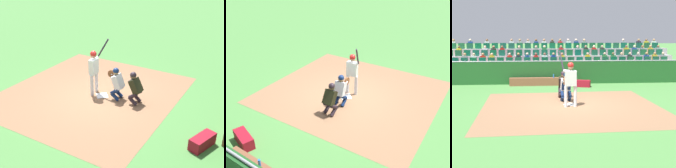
% 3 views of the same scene
% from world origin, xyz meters
% --- Properties ---
extents(ground_plane, '(160.00, 160.00, 0.00)m').
position_xyz_m(ground_plane, '(0.00, 0.00, 0.00)').
color(ground_plane, '#4B8740').
extents(infield_dirt_patch, '(7.33, 6.82, 0.01)m').
position_xyz_m(infield_dirt_patch, '(0.00, 0.50, 0.00)').
color(infield_dirt_patch, '#8F6647').
rests_on(infield_dirt_patch, ground_plane).
extents(home_plate_marker, '(0.62, 0.62, 0.02)m').
position_xyz_m(home_plate_marker, '(0.00, 0.00, 0.02)').
color(home_plate_marker, white).
rests_on(home_plate_marker, infield_dirt_patch).
extents(batter_at_plate, '(0.71, 0.59, 2.24)m').
position_xyz_m(batter_at_plate, '(0.05, 0.39, 1.13)').
color(batter_at_plate, silver).
rests_on(batter_at_plate, ground_plane).
extents(catcher_crouching, '(0.49, 0.74, 1.30)m').
position_xyz_m(catcher_crouching, '(0.14, -0.60, 0.72)').
color(catcher_crouching, navy).
rests_on(catcher_crouching, ground_plane).
extents(home_plate_umpire, '(0.47, 0.49, 1.27)m').
position_xyz_m(home_plate_umpire, '(0.19, -1.36, 0.69)').
color(home_plate_umpire, '#291D25').
rests_on(home_plate_umpire, ground_plane).
extents(equipment_duffel_bag, '(0.98, 0.61, 0.37)m').
position_xyz_m(equipment_duffel_bag, '(-1.07, -4.33, 0.19)').
color(equipment_duffel_bag, maroon).
rests_on(equipment_duffel_bag, ground_plane).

